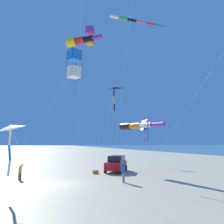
% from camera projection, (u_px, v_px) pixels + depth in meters
% --- Properties ---
extents(ground_plane, '(600.00, 600.00, 0.00)m').
position_uv_depth(ground_plane, '(52.00, 184.00, 18.71)').
color(ground_plane, '#C6B58C').
extents(parked_car, '(3.79, 4.64, 1.85)m').
position_uv_depth(parked_car, '(116.00, 164.00, 26.99)').
color(parked_car, red).
rests_on(parked_car, ground_plane).
extents(cooler_box, '(0.62, 0.42, 0.42)m').
position_uv_depth(cooler_box, '(95.00, 172.00, 25.16)').
color(cooler_box, orange).
rests_on(cooler_box, ground_plane).
extents(person_adult_flyer, '(0.49, 0.61, 1.93)m').
position_uv_depth(person_adult_flyer, '(123.00, 170.00, 19.73)').
color(person_adult_flyer, '#8E6B9E').
rests_on(person_adult_flyer, ground_plane).
extents(person_child_green_jacket, '(0.52, 0.48, 1.45)m').
position_uv_depth(person_child_green_jacket, '(20.00, 171.00, 21.08)').
color(person_child_green_jacket, '#B72833').
rests_on(person_child_green_jacket, ground_plane).
extents(kite_delta_striped_overhead, '(2.43, 10.56, 4.66)m').
position_uv_depth(kite_delta_striped_overhead, '(10.00, 129.00, 14.48)').
color(kite_delta_striped_overhead, white).
rests_on(kite_delta_striped_overhead, ground_plane).
extents(kite_windsock_red_high_left, '(11.26, 7.55, 5.83)m').
position_uv_depth(kite_windsock_red_high_left, '(135.00, 126.00, 26.06)').
color(kite_windsock_red_high_left, black).
rests_on(kite_windsock_red_high_left, ground_plane).
extents(kite_delta_long_streamer_right, '(3.59, 7.89, 11.15)m').
position_uv_depth(kite_delta_long_streamer_right, '(76.00, 57.00, 19.73)').
color(kite_delta_long_streamer_right, blue).
rests_on(kite_delta_long_streamer_right, ground_plane).
extents(kite_delta_black_fish_shape, '(12.68, 7.00, 5.63)m').
position_uv_depth(kite_delta_black_fish_shape, '(147.00, 121.00, 19.83)').
color(kite_delta_black_fish_shape, purple).
rests_on(kite_delta_black_fish_shape, ground_plane).
extents(kite_box_orange_high_right, '(5.90, 7.60, 10.30)m').
position_uv_depth(kite_box_orange_high_right, '(74.00, 64.00, 17.09)').
color(kite_box_orange_high_right, blue).
rests_on(kite_box_orange_high_right, ground_plane).
extents(kite_box_green_low_center, '(8.38, 1.04, 15.83)m').
position_uv_depth(kite_box_green_low_center, '(90.00, 36.00, 24.63)').
color(kite_box_green_low_center, purple).
rests_on(kite_box_green_low_center, ground_plane).
extents(kite_delta_checkered_midright, '(1.82, 10.17, 7.77)m').
position_uv_depth(kite_delta_checkered_midright, '(114.00, 89.00, 17.61)').
color(kite_delta_checkered_midright, black).
rests_on(kite_delta_checkered_midright, ground_plane).
extents(kite_delta_yellow_midlevel, '(8.69, 4.22, 5.93)m').
position_uv_depth(kite_delta_yellow_midlevel, '(144.00, 129.00, 35.01)').
color(kite_delta_yellow_midlevel, purple).
rests_on(kite_delta_yellow_midlevel, ground_plane).
extents(kite_windsock_magenta_far_left, '(15.67, 5.73, 17.65)m').
position_uv_depth(kite_windsock_magenta_far_left, '(129.00, 20.00, 25.08)').
color(kite_windsock_magenta_far_left, white).
rests_on(kite_windsock_magenta_far_left, ground_plane).
extents(kite_windsock_teal_far_right, '(7.75, 2.64, 13.35)m').
position_uv_depth(kite_windsock_teal_far_right, '(79.00, 41.00, 21.58)').
color(kite_windsock_teal_far_right, yellow).
rests_on(kite_windsock_teal_far_right, ground_plane).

